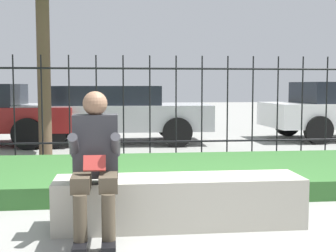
% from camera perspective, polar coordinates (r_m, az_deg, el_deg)
% --- Properties ---
extents(ground_plane, '(60.00, 60.00, 0.00)m').
position_cam_1_polar(ground_plane, '(4.51, 4.03, -11.91)').
color(ground_plane, gray).
extents(stone_bench, '(2.29, 0.54, 0.46)m').
position_cam_1_polar(stone_bench, '(4.42, 1.37, -9.48)').
color(stone_bench, '#B7B2A3').
rests_on(stone_bench, ground_plane).
extents(person_seated_reader, '(0.42, 0.73, 1.26)m').
position_cam_1_polar(person_seated_reader, '(3.99, -8.85, -4.03)').
color(person_seated_reader, black).
rests_on(person_seated_reader, ground_plane).
extents(grass_berm, '(9.03, 2.42, 0.23)m').
position_cam_1_polar(grass_berm, '(6.31, 0.88, -5.90)').
color(grass_berm, '#33662D').
rests_on(grass_berm, ground_plane).
extents(iron_fence, '(7.03, 0.03, 1.80)m').
position_cam_1_polar(iron_fence, '(7.81, -0.61, 2.26)').
color(iron_fence, black).
rests_on(iron_fence, ground_plane).
extents(car_parked_center, '(4.24, 1.98, 1.29)m').
position_cam_1_polar(car_parked_center, '(10.61, -6.66, 1.71)').
color(car_parked_center, '#B7B7BC').
rests_on(car_parked_center, ground_plane).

